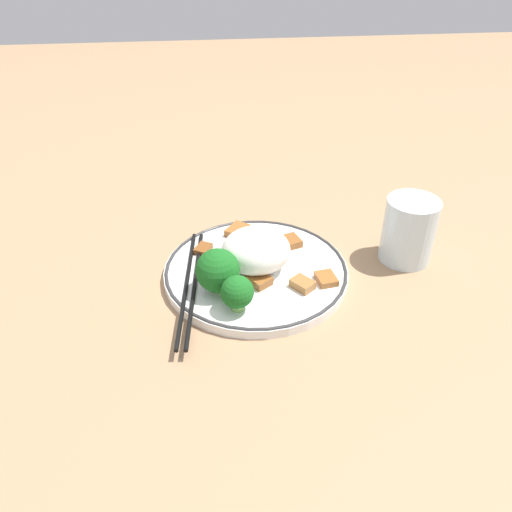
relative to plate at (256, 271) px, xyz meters
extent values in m
plane|color=#9E7A56|center=(0.00, 0.00, -0.01)|extent=(3.00, 3.00, 0.00)
cylinder|color=white|center=(0.00, 0.00, 0.00)|extent=(0.25, 0.25, 0.01)
torus|color=#333333|center=(0.00, 0.00, 0.00)|extent=(0.25, 0.25, 0.01)
ellipsoid|color=white|center=(0.00, 0.00, 0.03)|extent=(0.09, 0.08, 0.06)
cylinder|color=#7FB756|center=(0.05, 0.04, 0.01)|extent=(0.02, 0.02, 0.01)
sphere|color=#19601E|center=(0.05, 0.04, 0.04)|extent=(0.06, 0.06, 0.06)
cylinder|color=#7FB756|center=(0.03, 0.08, 0.01)|extent=(0.01, 0.01, 0.01)
sphere|color=#19601E|center=(0.03, 0.08, 0.03)|extent=(0.04, 0.04, 0.04)
cube|color=brown|center=(0.07, -0.05, 0.01)|extent=(0.03, 0.03, 0.01)
cube|color=brown|center=(0.00, 0.03, 0.01)|extent=(0.04, 0.04, 0.01)
cube|color=#995B28|center=(0.01, -0.05, 0.01)|extent=(0.05, 0.04, 0.01)
cube|color=#9E6633|center=(-0.05, 0.05, 0.01)|extent=(0.03, 0.04, 0.01)
cube|color=brown|center=(-0.02, -0.03, 0.01)|extent=(0.04, 0.04, 0.01)
cube|color=#995B28|center=(0.02, -0.09, 0.01)|extent=(0.04, 0.04, 0.01)
cube|color=brown|center=(-0.06, -0.05, 0.01)|extent=(0.03, 0.03, 0.01)
cube|color=#995B28|center=(-0.09, 0.04, 0.01)|extent=(0.03, 0.03, 0.01)
cylinder|color=black|center=(0.09, 0.03, 0.01)|extent=(0.03, 0.24, 0.01)
cylinder|color=black|center=(0.08, 0.03, 0.01)|extent=(0.03, 0.24, 0.01)
cylinder|color=silver|center=(-0.22, -0.02, 0.04)|extent=(0.07, 0.07, 0.09)
camera|label=1|loc=(0.06, 0.54, 0.41)|focal=35.00mm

